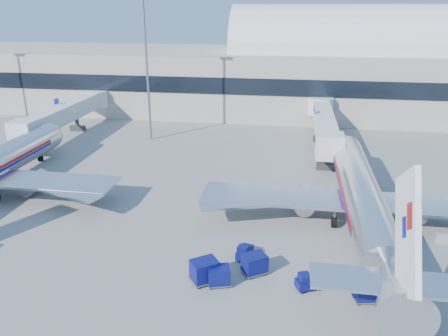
% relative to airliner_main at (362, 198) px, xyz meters
% --- Properties ---
extents(ground, '(260.00, 260.00, 0.00)m').
position_rel_airliner_main_xyz_m(ground, '(-10.00, -4.51, -2.93)').
color(ground, gray).
rests_on(ground, ground).
extents(terminal, '(170.00, 28.15, 21.00)m').
position_rel_airliner_main_xyz_m(terminal, '(-23.60, 51.46, 4.60)').
color(terminal, '#B2AA9E').
rests_on(terminal, ground).
extents(airliner_main, '(32.00, 37.26, 12.07)m').
position_rel_airliner_main_xyz_m(airliner_main, '(0.00, 0.00, 0.00)').
color(airliner_main, silver).
rests_on(airliner_main, ground).
extents(jetbridge_near, '(4.40, 27.50, 6.25)m').
position_rel_airliner_main_xyz_m(jetbridge_near, '(-2.40, 26.30, 1.00)').
color(jetbridge_near, silver).
rests_on(jetbridge_near, ground).
extents(jetbridge_mid, '(4.40, 27.50, 6.25)m').
position_rel_airliner_main_xyz_m(jetbridge_mid, '(-44.40, 26.30, 1.00)').
color(jetbridge_mid, silver).
rests_on(jetbridge_mid, ground).
extents(mast_west, '(2.00, 1.20, 22.60)m').
position_rel_airliner_main_xyz_m(mast_west, '(-30.00, 25.49, 11.87)').
color(mast_west, slate).
rests_on(mast_west, ground).
extents(tug_lead, '(2.36, 1.82, 1.38)m').
position_rel_airliner_main_xyz_m(tug_lead, '(-5.31, -11.63, -2.30)').
color(tug_lead, '#0B0F52').
rests_on(tug_lead, ground).
extents(tug_right, '(2.52, 2.55, 1.56)m').
position_rel_airliner_main_xyz_m(tug_right, '(-0.10, -9.51, -2.22)').
color(tug_right, '#0B0F52').
rests_on(tug_right, ground).
extents(tug_left, '(1.46, 2.20, 1.32)m').
position_rel_airliner_main_xyz_m(tug_left, '(-10.73, -7.97, -2.33)').
color(tug_left, '#0B0F52').
rests_on(tug_left, ground).
extents(cart_train_a, '(2.43, 2.30, 1.71)m').
position_rel_airliner_main_xyz_m(cart_train_a, '(-9.63, -10.21, -2.01)').
color(cart_train_a, '#0B0F52').
rests_on(cart_train_a, ground).
extents(cart_train_b, '(2.08, 1.79, 1.56)m').
position_rel_airliner_main_xyz_m(cart_train_b, '(-12.23, -12.20, -2.09)').
color(cart_train_b, '#0B0F52').
rests_on(cart_train_b, ground).
extents(cart_train_c, '(2.68, 2.57, 1.88)m').
position_rel_airliner_main_xyz_m(cart_train_c, '(-13.42, -11.96, -1.92)').
color(cart_train_c, '#0B0F52').
rests_on(cart_train_c, ground).
extents(cart_solo_near, '(1.98, 1.66, 1.55)m').
position_rel_airliner_main_xyz_m(cart_solo_near, '(-1.15, -12.41, -2.10)').
color(cart_solo_near, '#0B0F52').
rests_on(cart_solo_near, ground).
extents(cart_open_red, '(2.51, 2.18, 0.56)m').
position_rel_airliner_main_xyz_m(cart_open_red, '(-13.27, -11.42, -2.52)').
color(cart_open_red, slate).
rests_on(cart_open_red, ground).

